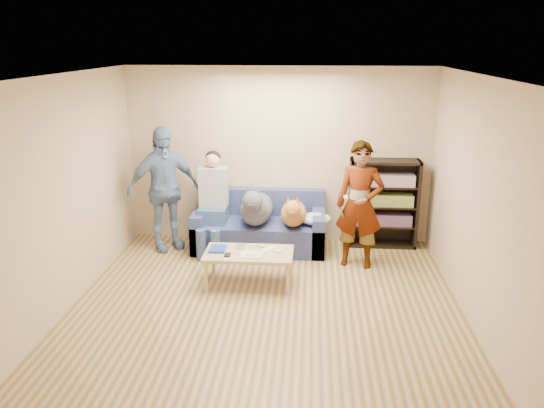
# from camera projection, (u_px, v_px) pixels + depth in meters

# --- Properties ---
(ground) EXTENTS (5.00, 5.00, 0.00)m
(ground) POSITION_uv_depth(u_px,v_px,m) (264.00, 318.00, 5.87)
(ground) COLOR brown
(ground) RESTS_ON ground
(ceiling) EXTENTS (5.00, 5.00, 0.00)m
(ceiling) POSITION_uv_depth(u_px,v_px,m) (263.00, 77.00, 5.10)
(ceiling) COLOR white
(ceiling) RESTS_ON ground
(wall_back) EXTENTS (4.50, 0.00, 4.50)m
(wall_back) POSITION_uv_depth(u_px,v_px,m) (279.00, 156.00, 7.87)
(wall_back) COLOR tan
(wall_back) RESTS_ON ground
(wall_front) EXTENTS (4.50, 0.00, 4.50)m
(wall_front) POSITION_uv_depth(u_px,v_px,m) (224.00, 333.00, 3.10)
(wall_front) COLOR tan
(wall_front) RESTS_ON ground
(wall_left) EXTENTS (0.00, 5.00, 5.00)m
(wall_left) POSITION_uv_depth(u_px,v_px,m) (53.00, 201.00, 5.65)
(wall_left) COLOR tan
(wall_left) RESTS_ON ground
(wall_right) EXTENTS (0.00, 5.00, 5.00)m
(wall_right) POSITION_uv_depth(u_px,v_px,m) (486.00, 211.00, 5.32)
(wall_right) COLOR tan
(wall_right) RESTS_ON ground
(blanket) EXTENTS (0.45, 0.38, 0.16)m
(blanket) POSITION_uv_depth(u_px,v_px,m) (315.00, 219.00, 7.55)
(blanket) COLOR #B4B4B9
(blanket) RESTS_ON sofa
(person_standing_right) EXTENTS (0.69, 0.52, 1.71)m
(person_standing_right) POSITION_uv_depth(u_px,v_px,m) (360.00, 205.00, 7.01)
(person_standing_right) COLOR gray
(person_standing_right) RESTS_ON ground
(person_standing_left) EXTENTS (1.12, 0.97, 1.81)m
(person_standing_left) POSITION_uv_depth(u_px,v_px,m) (163.00, 189.00, 7.59)
(person_standing_left) COLOR #7B9DC5
(person_standing_left) RESTS_ON ground
(held_controller) EXTENTS (0.06, 0.12, 0.03)m
(held_controller) POSITION_uv_depth(u_px,v_px,m) (346.00, 197.00, 6.79)
(held_controller) COLOR silver
(held_controller) RESTS_ON person_standing_right
(notebook_blue) EXTENTS (0.20, 0.26, 0.03)m
(notebook_blue) POSITION_uv_depth(u_px,v_px,m) (218.00, 249.00, 6.66)
(notebook_blue) COLOR #1C399C
(notebook_blue) RESTS_ON coffee_table
(papers) EXTENTS (0.26, 0.20, 0.02)m
(papers) POSITION_uv_depth(u_px,v_px,m) (252.00, 255.00, 6.49)
(papers) COLOR white
(papers) RESTS_ON coffee_table
(magazine) EXTENTS (0.22, 0.17, 0.01)m
(magazine) POSITION_uv_depth(u_px,v_px,m) (254.00, 253.00, 6.50)
(magazine) COLOR beige
(magazine) RESTS_ON coffee_table
(camera_silver) EXTENTS (0.11, 0.06, 0.05)m
(camera_silver) POSITION_uv_depth(u_px,v_px,m) (240.00, 246.00, 6.70)
(camera_silver) COLOR #B3B3B8
(camera_silver) RESTS_ON coffee_table
(controller_a) EXTENTS (0.04, 0.13, 0.03)m
(controller_a) POSITION_uv_depth(u_px,v_px,m) (272.00, 249.00, 6.66)
(controller_a) COLOR white
(controller_a) RESTS_ON coffee_table
(controller_b) EXTENTS (0.09, 0.06, 0.03)m
(controller_b) POSITION_uv_depth(u_px,v_px,m) (278.00, 251.00, 6.58)
(controller_b) COLOR white
(controller_b) RESTS_ON coffee_table
(headphone_cup_a) EXTENTS (0.07, 0.07, 0.02)m
(headphone_cup_a) POSITION_uv_depth(u_px,v_px,m) (265.00, 252.00, 6.55)
(headphone_cup_a) COLOR silver
(headphone_cup_a) RESTS_ON coffee_table
(headphone_cup_b) EXTENTS (0.07, 0.07, 0.02)m
(headphone_cup_b) POSITION_uv_depth(u_px,v_px,m) (265.00, 250.00, 6.63)
(headphone_cup_b) COLOR white
(headphone_cup_b) RESTS_ON coffee_table
(pen_orange) EXTENTS (0.13, 0.06, 0.01)m
(pen_orange) POSITION_uv_depth(u_px,v_px,m) (246.00, 257.00, 6.43)
(pen_orange) COLOR orange
(pen_orange) RESTS_ON coffee_table
(pen_black) EXTENTS (0.13, 0.08, 0.01)m
(pen_black) POSITION_uv_depth(u_px,v_px,m) (260.00, 247.00, 6.75)
(pen_black) COLOR black
(pen_black) RESTS_ON coffee_table
(wallet) EXTENTS (0.07, 0.12, 0.02)m
(wallet) POSITION_uv_depth(u_px,v_px,m) (227.00, 255.00, 6.49)
(wallet) COLOR black
(wallet) RESTS_ON coffee_table
(sofa) EXTENTS (1.90, 0.85, 0.82)m
(sofa) POSITION_uv_depth(u_px,v_px,m) (260.00, 229.00, 7.80)
(sofa) COLOR #515B93
(sofa) RESTS_ON ground
(person_seated) EXTENTS (0.40, 0.73, 1.47)m
(person_seated) POSITION_uv_depth(u_px,v_px,m) (213.00, 199.00, 7.58)
(person_seated) COLOR #3C5C84
(person_seated) RESTS_ON sofa
(dog_gray) EXTENTS (0.47, 1.28, 0.68)m
(dog_gray) POSITION_uv_depth(u_px,v_px,m) (256.00, 208.00, 7.52)
(dog_gray) COLOR #4F5259
(dog_gray) RESTS_ON sofa
(dog_tan) EXTENTS (0.37, 1.14, 0.53)m
(dog_tan) POSITION_uv_depth(u_px,v_px,m) (293.00, 213.00, 7.46)
(dog_tan) COLOR #C17F3B
(dog_tan) RESTS_ON sofa
(coffee_table) EXTENTS (1.10, 0.60, 0.42)m
(coffee_table) POSITION_uv_depth(u_px,v_px,m) (249.00, 256.00, 6.60)
(coffee_table) COLOR tan
(coffee_table) RESTS_ON ground
(bookshelf) EXTENTS (1.00, 0.34, 1.30)m
(bookshelf) POSITION_uv_depth(u_px,v_px,m) (383.00, 201.00, 7.77)
(bookshelf) COLOR black
(bookshelf) RESTS_ON ground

